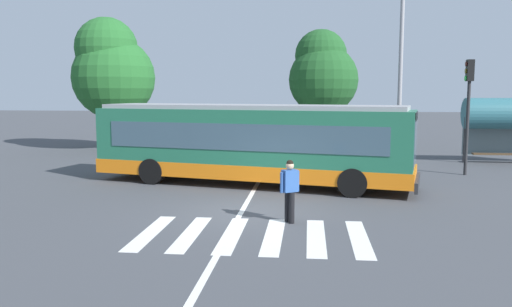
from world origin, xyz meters
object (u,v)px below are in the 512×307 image
parked_car_charcoal (357,142)px  twin_arm_street_lamp (401,43)px  bus_stop_shelter (509,115)px  background_tree_right (323,73)px  city_transit_bus (250,143)px  background_tree_left (112,69)px  pedestrian_crossing_street (290,187)px  parked_car_white (305,141)px  traffic_light_far_corner (468,98)px  parked_car_silver (260,141)px

parked_car_charcoal → twin_arm_street_lamp: size_ratio=0.49×
bus_stop_shelter → background_tree_right: size_ratio=0.57×
city_transit_bus → background_tree_left: 15.08m
pedestrian_crossing_street → parked_car_white: 15.45m
city_transit_bus → background_tree_right: 14.80m
pedestrian_crossing_street → parked_car_charcoal: bearing=78.2°
pedestrian_crossing_street → parked_car_charcoal: pedestrian_crossing_street is taller
background_tree_left → background_tree_right: 13.17m
city_transit_bus → traffic_light_far_corner: size_ratio=2.56×
city_transit_bus → traffic_light_far_corner: (8.91, 3.24, 1.68)m
twin_arm_street_lamp → background_tree_right: size_ratio=1.26×
twin_arm_street_lamp → background_tree_left: (-16.23, 5.28, -0.92)m
city_transit_bus → twin_arm_street_lamp: size_ratio=1.32×
parked_car_charcoal → twin_arm_street_lamp: 6.52m
pedestrian_crossing_street → parked_car_white: (0.29, 15.45, -0.20)m
parked_car_charcoal → pedestrian_crossing_street: bearing=-101.8°
background_tree_left → bus_stop_shelter: bearing=-9.7°
city_transit_bus → parked_car_silver: 9.77m
parked_car_charcoal → parked_car_white: bearing=173.9°
parked_car_white → parked_car_charcoal: size_ratio=0.98×
parked_car_silver → bus_stop_shelter: (12.65, -2.45, 1.65)m
pedestrian_crossing_street → traffic_light_far_corner: 11.65m
city_transit_bus → bus_stop_shelter: 14.14m
parked_car_silver → city_transit_bus: bearing=-86.8°
background_tree_left → parked_car_charcoal: bearing=-5.9°
parked_car_white → background_tree_right: size_ratio=0.61×
pedestrian_crossing_street → parked_car_charcoal: size_ratio=0.37×
parked_car_white → parked_car_charcoal: same height
pedestrian_crossing_street → twin_arm_street_lamp: size_ratio=0.18×
parked_car_white → parked_car_silver: bearing=-177.6°
parked_car_white → bus_stop_shelter: (10.10, -2.55, 1.65)m
pedestrian_crossing_street → bus_stop_shelter: bus_stop_shelter is taller
parked_car_white → parked_car_charcoal: (2.88, -0.31, 0.00)m
traffic_light_far_corner → parked_car_charcoal: bearing=122.7°
parked_car_charcoal → background_tree_left: 15.27m
parked_car_charcoal → background_tree_right: size_ratio=0.62×
parked_car_white → background_tree_left: size_ratio=0.57×
pedestrian_crossing_street → parked_car_silver: pedestrian_crossing_street is taller
parked_car_silver → background_tree_right: bearing=50.8°
bus_stop_shelter → traffic_light_far_corner: bearing=-128.4°
parked_car_silver → bus_stop_shelter: bus_stop_shelter is taller
background_tree_right → parked_car_white: bearing=-103.7°
parked_car_charcoal → background_tree_left: (-14.62, 1.50, 4.15)m
traffic_light_far_corner → background_tree_left: size_ratio=0.61×
parked_car_silver → parked_car_white: (2.55, 0.11, 0.00)m
background_tree_right → pedestrian_crossing_street: bearing=-93.9°
traffic_light_far_corner → background_tree_left: 20.28m
pedestrian_crossing_street → twin_arm_street_lamp: twin_arm_street_lamp is taller
traffic_light_far_corner → background_tree_left: bearing=157.4°
parked_car_charcoal → twin_arm_street_lamp: bearing=-66.9°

